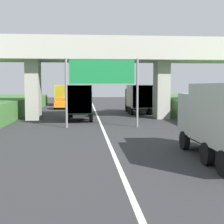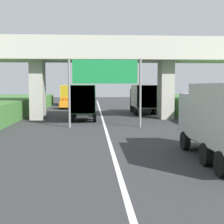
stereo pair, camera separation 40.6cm
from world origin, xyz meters
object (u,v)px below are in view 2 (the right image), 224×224
car_orange (67,103)px  overhead_highway_sign (105,76)px  truck_black (142,98)px  truck_green (84,100)px  truck_yellow (69,94)px

car_orange → overhead_highway_sign: bearing=-77.4°
overhead_highway_sign → truck_black: (5.02, 12.96, -2.17)m
overhead_highway_sign → truck_green: size_ratio=0.81×
truck_yellow → truck_green: (3.32, -25.10, 0.00)m
overhead_highway_sign → car_orange: bearing=102.6°
truck_green → car_orange: size_ratio=1.78×
truck_black → car_orange: truck_black is taller
truck_green → car_orange: truck_green is taller
truck_black → car_orange: bearing=139.0°
truck_yellow → car_orange: bearing=-87.7°
truck_green → car_orange: 15.70m
truck_green → car_orange: (-2.92, 15.39, -1.08)m
truck_black → truck_yellow: size_ratio=1.00×
truck_green → truck_black: bearing=44.6°
truck_yellow → overhead_highway_sign: bearing=-80.5°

